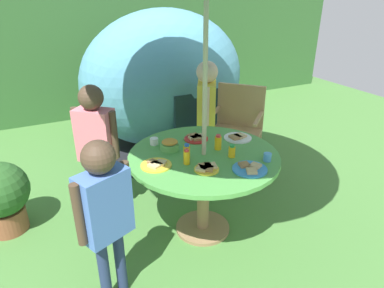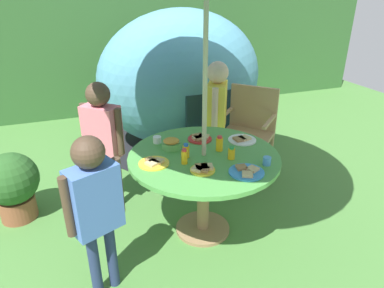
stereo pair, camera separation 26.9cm
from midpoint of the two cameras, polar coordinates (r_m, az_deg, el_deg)
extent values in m
cube|color=#477A38|center=(3.13, -0.74, -14.12)|extent=(10.00, 10.00, 0.02)
cube|color=#33602D|center=(6.06, -16.67, 15.18)|extent=(9.00, 0.70, 2.10)
cylinder|color=#93704C|center=(3.12, -0.75, -13.76)|extent=(0.47, 0.47, 0.03)
cylinder|color=#93704C|center=(2.92, -0.78, -8.57)|extent=(0.10, 0.10, 0.70)
cylinder|color=#519E47|center=(2.73, -0.83, -2.08)|extent=(1.21, 1.21, 0.03)
cylinder|color=#B7AD8C|center=(2.56, -0.89, 7.14)|extent=(0.04, 0.04, 2.36)
cylinder|color=tan|center=(3.78, 0.55, -2.46)|extent=(0.04, 0.04, 0.45)
cylinder|color=tan|center=(3.66, 7.83, -3.64)|extent=(0.04, 0.04, 0.45)
cylinder|color=tan|center=(4.15, 2.55, 0.11)|extent=(0.04, 0.04, 0.45)
cylinder|color=tan|center=(4.04, 9.21, -0.89)|extent=(0.04, 0.04, 0.45)
cube|color=tan|center=(3.80, 5.16, 1.66)|extent=(0.71, 0.71, 0.04)
cube|color=tan|center=(3.90, 6.16, 6.34)|extent=(0.39, 0.41, 0.48)
cube|color=tan|center=(3.78, 1.68, 5.20)|extent=(0.37, 0.35, 0.03)
cube|color=tan|center=(3.67, 9.01, 4.25)|extent=(0.37, 0.35, 0.03)
ellipsoid|color=teal|center=(4.54, -6.29, 10.72)|extent=(2.38, 1.81, 1.73)
cylinder|color=black|center=(4.82, -5.82, 0.78)|extent=(2.51, 2.51, 0.01)
cube|color=#1A313A|center=(4.04, -1.02, 3.27)|extent=(0.61, 0.11, 0.78)
cylinder|color=brown|center=(3.52, -30.30, -10.86)|extent=(0.32, 0.32, 0.21)
sphere|color=#285623|center=(3.37, -31.41, -6.57)|extent=(0.47, 0.47, 0.47)
cylinder|color=#3F3F47|center=(3.85, 0.31, -0.91)|extent=(0.08, 0.08, 0.58)
cylinder|color=#3F3F47|center=(3.72, 0.19, -1.85)|extent=(0.08, 0.08, 0.58)
cube|color=yellow|center=(3.58, 0.27, 6.35)|extent=(0.33, 0.38, 0.49)
cylinder|color=#D8B293|center=(3.75, 0.43, 7.61)|extent=(0.06, 0.06, 0.44)
cylinder|color=#D8B293|center=(3.39, 0.10, 5.74)|extent=(0.06, 0.06, 0.44)
sphere|color=#D8B293|center=(3.48, 0.28, 11.89)|extent=(0.22, 0.22, 0.22)
cylinder|color=navy|center=(3.36, -17.98, -6.54)|extent=(0.08, 0.08, 0.55)
cylinder|color=navy|center=(3.29, -15.99, -6.96)|extent=(0.08, 0.08, 0.55)
cube|color=#EA727F|center=(3.10, -18.15, 1.35)|extent=(0.36, 0.35, 0.47)
cylinder|color=#4C3828|center=(3.19, -20.90, 2.07)|extent=(0.06, 0.06, 0.42)
cylinder|color=#4C3828|center=(3.00, -15.34, 1.40)|extent=(0.06, 0.06, 0.42)
sphere|color=#4C3828|center=(2.99, -19.00, 7.32)|extent=(0.21, 0.21, 0.21)
cylinder|color=navy|center=(2.48, -17.62, -19.74)|extent=(0.07, 0.07, 0.53)
cylinder|color=navy|center=(2.52, -15.04, -18.39)|extent=(0.07, 0.07, 0.53)
cube|color=#4C72C6|center=(2.20, -17.84, -9.74)|extent=(0.35, 0.27, 0.45)
cylinder|color=#4C3828|center=(2.12, -21.89, -11.03)|extent=(0.06, 0.06, 0.40)
cylinder|color=#4C3828|center=(2.26, -14.21, -7.54)|extent=(0.06, 0.06, 0.40)
sphere|color=#4C3828|center=(2.04, -19.01, -2.17)|extent=(0.20, 0.20, 0.20)
cylinder|color=#66B259|center=(2.81, -6.44, -0.45)|extent=(0.16, 0.16, 0.05)
ellipsoid|color=gold|center=(2.80, -6.48, 0.30)|extent=(0.13, 0.13, 0.04)
cylinder|color=yellow|center=(2.58, -8.98, -3.58)|extent=(0.23, 0.23, 0.01)
cube|color=tan|center=(2.57, -8.22, -3.17)|extent=(0.10, 0.10, 0.02)
cube|color=#9E7547|center=(2.59, -9.56, -3.06)|extent=(0.09, 0.09, 0.02)
cube|color=tan|center=(2.55, -9.19, -3.56)|extent=(0.11, 0.11, 0.02)
cylinder|color=#338CD8|center=(2.51, 6.58, -4.26)|extent=(0.26, 0.26, 0.01)
cube|color=tan|center=(2.53, 7.54, -3.67)|extent=(0.10, 0.10, 0.02)
cube|color=#9E7547|center=(2.53, 5.70, -3.52)|extent=(0.08, 0.08, 0.02)
cube|color=tan|center=(2.45, 6.83, -4.58)|extent=(0.10, 0.10, 0.02)
cylinder|color=red|center=(2.99, -1.89, 0.82)|extent=(0.21, 0.21, 0.01)
cube|color=tan|center=(3.00, -1.28, 1.25)|extent=(0.12, 0.12, 0.02)
cube|color=#9E7547|center=(3.00, -2.25, 1.30)|extent=(0.09, 0.09, 0.02)
cube|color=tan|center=(2.96, -2.49, 0.96)|extent=(0.07, 0.07, 0.02)
cube|color=#9E7547|center=(2.96, -1.73, 0.94)|extent=(0.10, 0.10, 0.02)
cylinder|color=white|center=(3.02, 5.11, 0.98)|extent=(0.24, 0.24, 0.01)
cube|color=tan|center=(3.02, 5.51, 1.33)|extent=(0.11, 0.11, 0.02)
cube|color=#9E7547|center=(2.99, 4.70, 1.12)|extent=(0.09, 0.09, 0.02)
cylinder|color=yellow|center=(2.49, -0.65, -4.31)|extent=(0.18, 0.18, 0.01)
cube|color=tan|center=(2.51, 0.05, -3.73)|extent=(0.10, 0.10, 0.02)
cube|color=#9E7547|center=(2.50, -0.84, -3.81)|extent=(0.11, 0.11, 0.02)
cube|color=tan|center=(2.47, -1.46, -4.18)|extent=(0.11, 0.11, 0.02)
cube|color=#9E7547|center=(2.47, -0.39, -4.20)|extent=(0.10, 0.10, 0.02)
cylinder|color=yellow|center=(2.56, -3.90, -2.35)|extent=(0.05, 0.05, 0.10)
cylinder|color=red|center=(2.54, -3.94, -1.13)|extent=(0.03, 0.03, 0.02)
cylinder|color=yellow|center=(2.67, 3.80, -1.38)|extent=(0.05, 0.05, 0.09)
cylinder|color=green|center=(2.65, 3.83, -0.37)|extent=(0.04, 0.04, 0.02)
cylinder|color=yellow|center=(2.66, -3.78, -1.38)|extent=(0.05, 0.05, 0.10)
cylinder|color=blue|center=(2.63, -3.82, -0.25)|extent=(0.04, 0.04, 0.02)
cylinder|color=yellow|center=(2.79, 1.62, 0.10)|extent=(0.06, 0.06, 0.11)
cylinder|color=red|center=(2.76, 1.63, 1.30)|extent=(0.04, 0.04, 0.02)
cylinder|color=white|center=(2.91, -8.96, 0.39)|extent=(0.07, 0.07, 0.06)
cylinder|color=#4C99D8|center=(2.65, 9.62, -2.23)|extent=(0.06, 0.06, 0.06)
camera|label=1|loc=(0.13, -92.86, -1.32)|focal=32.05mm
camera|label=2|loc=(0.13, 87.14, 1.32)|focal=32.05mm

